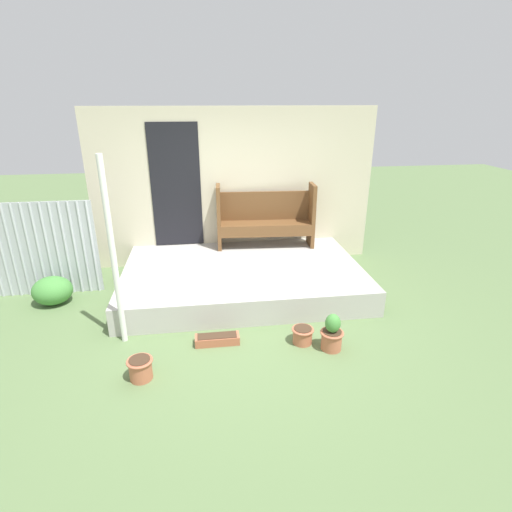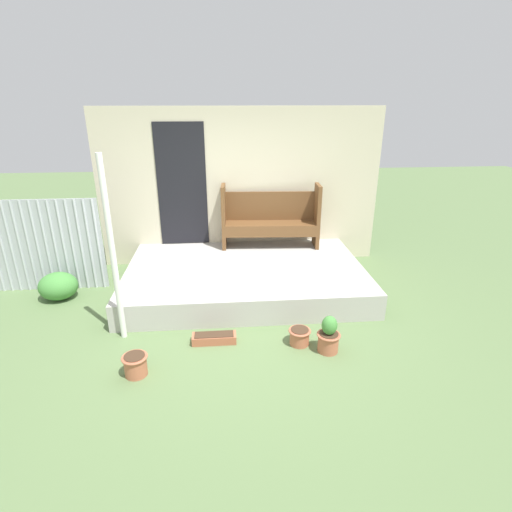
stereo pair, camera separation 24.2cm
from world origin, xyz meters
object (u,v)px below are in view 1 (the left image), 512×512
at_px(planter_box_rect, 217,339).
at_px(shrub_by_fence, 52,291).
at_px(bench, 265,216).
at_px(flower_pot_left, 140,368).
at_px(support_post, 113,255).
at_px(flower_pot_middle, 303,335).
at_px(flower_pot_right, 332,334).

xyz_separation_m(planter_box_rect, shrub_by_fence, (-2.24, 1.32, 0.14)).
distance_m(bench, planter_box_rect, 2.62).
xyz_separation_m(flower_pot_left, planter_box_rect, (0.81, 0.53, -0.07)).
distance_m(flower_pot_left, shrub_by_fence, 2.34).
relative_size(flower_pot_left, planter_box_rect, 0.52).
bearing_deg(flower_pot_left, planter_box_rect, 33.24).
xyz_separation_m(flower_pot_left, shrub_by_fence, (-1.43, 1.85, 0.07)).
distance_m(support_post, flower_pot_left, 1.26).
bearing_deg(bench, flower_pot_middle, -85.06).
bearing_deg(support_post, planter_box_rect, -11.30).
height_order(bench, planter_box_rect, bench).
relative_size(support_post, flower_pot_middle, 8.27).
xyz_separation_m(bench, flower_pot_left, (-1.75, -2.83, -0.75)).
bearing_deg(bench, flower_pot_left, -118.27).
height_order(flower_pot_middle, flower_pot_right, flower_pot_right).
relative_size(flower_pot_middle, shrub_by_fence, 0.49).
xyz_separation_m(bench, shrub_by_fence, (-3.18, -0.98, -0.68)).
bearing_deg(flower_pot_middle, shrub_by_fence, 156.06).
height_order(support_post, flower_pot_left, support_post).
xyz_separation_m(support_post, flower_pot_middle, (2.10, -0.34, -0.99)).
xyz_separation_m(flower_pot_left, flower_pot_middle, (1.81, 0.41, -0.02)).
relative_size(support_post, flower_pot_right, 4.87).
bearing_deg(flower_pot_middle, support_post, 170.80).
xyz_separation_m(bench, planter_box_rect, (-0.94, -2.30, -0.82)).
bearing_deg(bench, shrub_by_fence, -159.45).
distance_m(flower_pot_middle, planter_box_rect, 1.01).
relative_size(flower_pot_left, flower_pot_right, 0.60).
height_order(support_post, flower_pot_middle, support_post).
height_order(flower_pot_right, planter_box_rect, flower_pot_right).
relative_size(flower_pot_right, shrub_by_fence, 0.83).
bearing_deg(flower_pot_middle, planter_box_rect, 173.12).
height_order(bench, flower_pot_left, bench).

